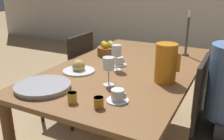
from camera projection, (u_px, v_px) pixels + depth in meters
dining_table at (127, 78)px, 1.92m from camera, size 0.99×1.68×0.74m
chair_person_side at (217, 124)px, 1.60m from camera, size 0.42×0.42×0.90m
chair_opposite at (72, 76)px, 2.44m from camera, size 0.42×0.42×0.90m
red_pitcher at (166, 63)px, 1.56m from camera, size 0.16×0.14×0.25m
wine_glass_water at (117, 52)px, 1.77m from camera, size 0.07×0.07×0.19m
wine_glass_juice at (109, 65)px, 1.50m from camera, size 0.07×0.07×0.18m
teacup_near_person at (118, 96)px, 1.33m from camera, size 0.12×0.12×0.07m
teacup_across at (119, 62)px, 1.92m from camera, size 0.12×0.12×0.07m
serving_tray at (43, 87)px, 1.49m from camera, size 0.33×0.33×0.03m
bread_plate at (79, 68)px, 1.77m from camera, size 0.23×0.23×0.09m
jam_jar_amber at (72, 97)px, 1.31m from camera, size 0.05×0.05×0.06m
jam_jar_red at (99, 102)px, 1.26m from camera, size 0.05×0.05×0.06m
fruit_bowl at (108, 50)px, 2.17m from camera, size 0.18×0.18×0.12m
candlestick_tall at (187, 38)px, 2.13m from camera, size 0.06×0.06×0.38m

